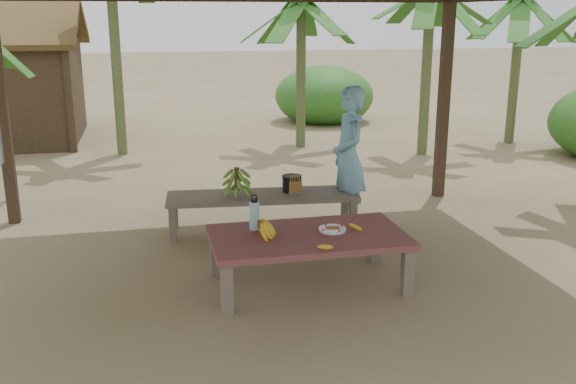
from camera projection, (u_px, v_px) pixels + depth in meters
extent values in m
plane|color=brown|center=(275.00, 274.00, 6.29)|extent=(80.00, 80.00, 0.00)
cube|color=black|center=(2.00, 113.00, 7.51)|extent=(0.13, 0.13, 2.70)
cube|color=black|center=(444.00, 100.00, 8.68)|extent=(0.13, 0.13, 2.70)
cube|color=brown|center=(227.00, 288.00, 5.43)|extent=(0.10, 0.10, 0.44)
cube|color=brown|center=(407.00, 272.00, 5.78)|extent=(0.10, 0.10, 0.44)
cube|color=brown|center=(215.00, 254.00, 6.22)|extent=(0.10, 0.10, 0.44)
cube|color=brown|center=(375.00, 241.00, 6.57)|extent=(0.10, 0.10, 0.44)
cube|color=maroon|center=(308.00, 237.00, 5.94)|extent=(1.80, 1.01, 0.06)
cube|color=brown|center=(173.00, 224.00, 7.15)|extent=(0.09, 0.09, 0.40)
cube|color=brown|center=(353.00, 217.00, 7.41)|extent=(0.09, 0.09, 0.40)
cube|color=brown|center=(174.00, 212.00, 7.59)|extent=(0.09, 0.09, 0.40)
cube|color=brown|center=(345.00, 206.00, 7.85)|extent=(0.09, 0.09, 0.40)
cube|color=brown|center=(262.00, 196.00, 7.44)|extent=(2.24, 0.79, 0.05)
cylinder|color=white|center=(332.00, 231.00, 6.01)|extent=(0.24, 0.24, 0.01)
cylinder|color=white|center=(332.00, 229.00, 6.00)|extent=(0.26, 0.26, 0.02)
cube|color=brown|center=(332.00, 228.00, 6.00)|extent=(0.14, 0.11, 0.02)
ellipsoid|color=yellow|center=(325.00, 247.00, 5.54)|extent=(0.15, 0.05, 0.04)
ellipsoid|color=yellow|center=(355.00, 227.00, 6.06)|extent=(0.12, 0.16, 0.04)
cylinder|color=#44ABD6|center=(254.00, 216.00, 6.03)|extent=(0.09, 0.09, 0.27)
cylinder|color=black|center=(254.00, 200.00, 5.99)|extent=(0.07, 0.07, 0.03)
torus|color=black|center=(254.00, 197.00, 5.99)|extent=(0.06, 0.01, 0.06)
cylinder|color=black|center=(292.00, 184.00, 7.52)|extent=(0.22, 0.22, 0.19)
imported|color=#68A7C6|center=(348.00, 157.00, 7.54)|extent=(0.41, 0.62, 1.68)
cylinder|color=#596638|center=(426.00, 71.00, 11.32)|extent=(0.18, 0.18, 2.99)
cylinder|color=#596638|center=(301.00, 74.00, 12.01)|extent=(0.18, 0.18, 2.76)
cylinder|color=#596638|center=(116.00, 56.00, 11.24)|extent=(0.18, 0.18, 3.52)
cylinder|color=#596638|center=(515.00, 72.00, 12.40)|extent=(0.18, 0.18, 2.79)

